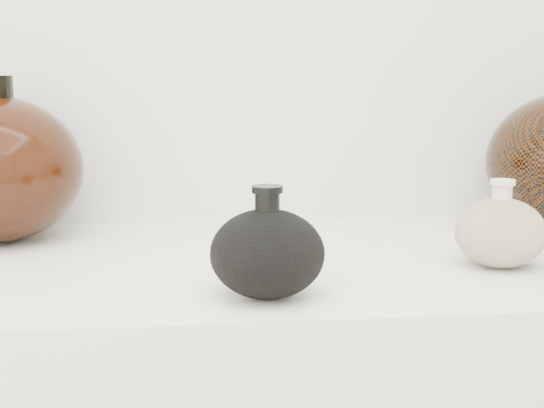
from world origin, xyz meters
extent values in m
cube|color=beige|center=(0.00, 0.95, 0.89)|extent=(1.20, 0.50, 0.03)
ellipsoid|color=black|center=(-0.04, 0.78, 0.95)|extent=(0.14, 0.14, 0.09)
cylinder|color=black|center=(-0.04, 0.78, 1.00)|extent=(0.03, 0.03, 0.03)
cylinder|color=black|center=(-0.04, 0.78, 1.01)|extent=(0.04, 0.04, 0.01)
ellipsoid|color=beige|center=(0.25, 0.88, 0.94)|extent=(0.12, 0.12, 0.08)
cylinder|color=beige|center=(0.25, 0.88, 0.99)|extent=(0.03, 0.03, 0.02)
cylinder|color=beige|center=(0.25, 0.88, 1.00)|extent=(0.03, 0.03, 0.01)
camera|label=1|loc=(-0.11, 0.04, 1.12)|focal=50.00mm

